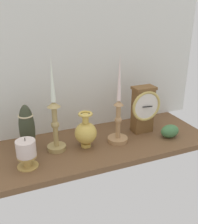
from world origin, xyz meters
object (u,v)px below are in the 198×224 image
(candlestick_tall_left, at_px, (55,121))
(pillar_candle_front, at_px, (26,152))
(mantel_clock, at_px, (144,109))
(brass_vase_bulbous, at_px, (86,132))
(tall_ceramic_vase, at_px, (27,128))
(candlestick_tall_center, at_px, (118,119))

(candlestick_tall_left, relative_size, pillar_candle_front, 3.22)
(mantel_clock, relative_size, brass_vase_bulbous, 1.42)
(pillar_candle_front, xyz_separation_m, tall_ceramic_vase, (0.02, 0.11, 0.04))
(tall_ceramic_vase, bearing_deg, brass_vase_bulbous, -13.50)
(brass_vase_bulbous, xyz_separation_m, pillar_candle_front, (-0.24, -0.06, -0.01))
(tall_ceramic_vase, bearing_deg, pillar_candle_front, -101.64)
(candlestick_tall_center, relative_size, tall_ceramic_vase, 1.90)
(candlestick_tall_left, height_order, candlestick_tall_center, same)
(mantel_clock, bearing_deg, candlestick_tall_center, -164.24)
(candlestick_tall_left, xyz_separation_m, candlestick_tall_center, (0.26, -0.03, -0.02))
(pillar_candle_front, bearing_deg, brass_vase_bulbous, 13.15)
(mantel_clock, distance_m, brass_vase_bulbous, 0.29)
(mantel_clock, relative_size, pillar_candle_front, 1.82)
(candlestick_tall_left, bearing_deg, brass_vase_bulbous, -10.27)
(candlestick_tall_left, distance_m, brass_vase_bulbous, 0.13)
(candlestick_tall_left, xyz_separation_m, pillar_candle_front, (-0.13, -0.08, -0.07))
(brass_vase_bulbous, distance_m, pillar_candle_front, 0.25)
(candlestick_tall_center, relative_size, pillar_candle_front, 3.21)
(pillar_candle_front, bearing_deg, candlestick_tall_left, 31.86)
(candlestick_tall_left, bearing_deg, candlestick_tall_center, -6.86)
(candlestick_tall_center, bearing_deg, mantel_clock, 15.76)
(brass_vase_bulbous, xyz_separation_m, tall_ceramic_vase, (-0.22, 0.05, 0.03))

